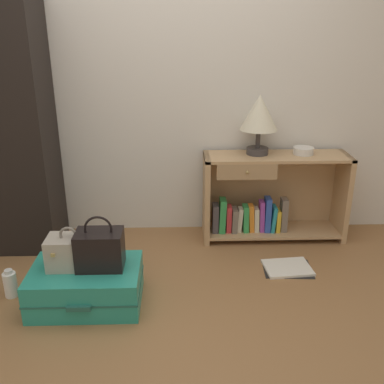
# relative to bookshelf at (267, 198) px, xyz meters

# --- Properties ---
(ground_plane) EXTENTS (9.00, 9.00, 0.00)m
(ground_plane) POSITION_rel_bookshelf_xyz_m (-0.79, -1.27, -0.33)
(ground_plane) COLOR olive
(back_wall) EXTENTS (6.40, 0.10, 2.60)m
(back_wall) POSITION_rel_bookshelf_xyz_m (-0.79, 0.23, 0.97)
(back_wall) COLOR silver
(back_wall) RESTS_ON ground_plane
(bookshelf) EXTENTS (1.13, 0.34, 0.70)m
(bookshelf) POSITION_rel_bookshelf_xyz_m (0.00, 0.00, 0.00)
(bookshelf) COLOR tan
(bookshelf) RESTS_ON ground_plane
(table_lamp) EXTENTS (0.29, 0.29, 0.46)m
(table_lamp) POSITION_rel_bookshelf_xyz_m (-0.10, 0.02, 0.67)
(table_lamp) COLOR #3D3838
(table_lamp) RESTS_ON bookshelf
(bowl) EXTENTS (0.16, 0.16, 0.05)m
(bowl) POSITION_rel_bookshelf_xyz_m (0.26, 0.01, 0.39)
(bowl) COLOR silver
(bowl) RESTS_ON bookshelf
(suitcase_large) EXTENTS (0.68, 0.47, 0.25)m
(suitcase_large) POSITION_rel_bookshelf_xyz_m (-1.29, -0.90, -0.21)
(suitcase_large) COLOR teal
(suitcase_large) RESTS_ON ground_plane
(train_case) EXTENTS (0.27, 0.20, 0.27)m
(train_case) POSITION_rel_bookshelf_xyz_m (-1.38, -0.87, 0.02)
(train_case) COLOR #A89E8E
(train_case) RESTS_ON suitcase_large
(handbag) EXTENTS (0.28, 0.19, 0.34)m
(handbag) POSITION_rel_bookshelf_xyz_m (-1.20, -0.88, 0.04)
(handbag) COLOR black
(handbag) RESTS_ON suitcase_large
(bottle) EXTENTS (0.08, 0.08, 0.19)m
(bottle) POSITION_rel_bookshelf_xyz_m (-1.80, -0.81, -0.24)
(bottle) COLOR white
(bottle) RESTS_ON ground_plane
(open_book_on_floor) EXTENTS (0.36, 0.28, 0.02)m
(open_book_on_floor) POSITION_rel_bookshelf_xyz_m (0.06, -0.54, -0.32)
(open_book_on_floor) COLOR white
(open_book_on_floor) RESTS_ON ground_plane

